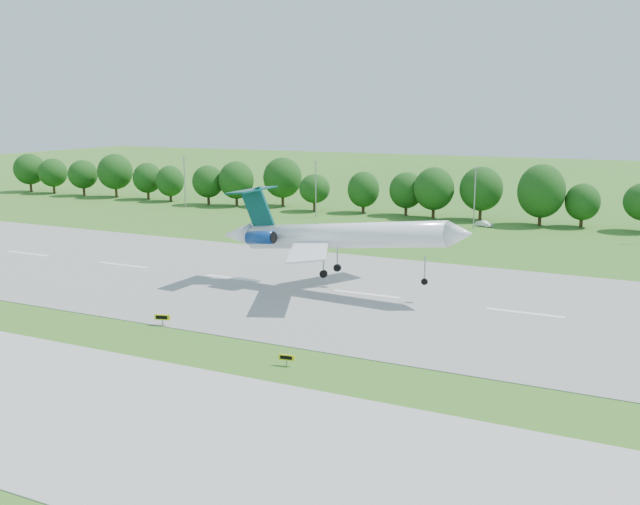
{
  "coord_description": "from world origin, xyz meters",
  "views": [
    {
      "loc": [
        13.07,
        -57.69,
        23.6
      ],
      "look_at": [
        -23.26,
        18.0,
        6.55
      ],
      "focal_mm": 40.0,
      "sensor_mm": 36.0,
      "label": 1
    }
  ],
  "objects_px": {
    "airliner": "(331,235)",
    "service_vehicle_b": "(371,224)",
    "service_vehicle_a": "(484,224)",
    "taxi_sign_left": "(162,317)"
  },
  "relations": [
    {
      "from": "service_vehicle_a",
      "to": "service_vehicle_b",
      "type": "relative_size",
      "value": 1.1
    },
    {
      "from": "taxi_sign_left",
      "to": "service_vehicle_a",
      "type": "height_order",
      "value": "taxi_sign_left"
    },
    {
      "from": "taxi_sign_left",
      "to": "service_vehicle_b",
      "type": "distance_m",
      "value": 72.08
    },
    {
      "from": "airliner",
      "to": "service_vehicle_b",
      "type": "xyz_separation_m",
      "value": [
        -14.05,
        49.84,
        -6.9
      ]
    },
    {
      "from": "airliner",
      "to": "service_vehicle_a",
      "type": "bearing_deg",
      "value": 85.73
    },
    {
      "from": "taxi_sign_left",
      "to": "service_vehicle_a",
      "type": "relative_size",
      "value": 0.5
    },
    {
      "from": "airliner",
      "to": "service_vehicle_b",
      "type": "bearing_deg",
      "value": 107.5
    },
    {
      "from": "airliner",
      "to": "service_vehicle_a",
      "type": "distance_m",
      "value": 61.1
    },
    {
      "from": "airliner",
      "to": "service_vehicle_a",
      "type": "xyz_separation_m",
      "value": [
        6.37,
        60.38,
        -6.87
      ]
    },
    {
      "from": "airliner",
      "to": "taxi_sign_left",
      "type": "distance_m",
      "value": 25.29
    }
  ]
}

